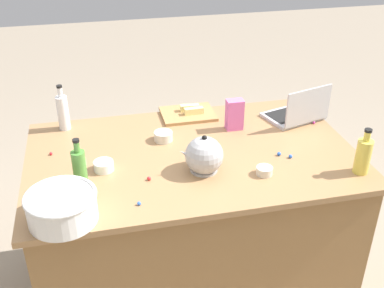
{
  "coord_description": "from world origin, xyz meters",
  "views": [
    {
      "loc": [
        0.45,
        1.98,
        2.1
      ],
      "look_at": [
        0.0,
        0.0,
        0.95
      ],
      "focal_mm": 44.23,
      "sensor_mm": 36.0,
      "label": 1
    }
  ],
  "objects_px": {
    "bottle_oil": "(363,155)",
    "cutting_board": "(188,114)",
    "ramekin_small": "(264,171)",
    "bottle_olive": "(80,168)",
    "mixing_bowl_large": "(62,207)",
    "bottle_vinegar": "(63,112)",
    "butter_stick_right": "(194,111)",
    "butter_stick_left": "(190,108)",
    "candy_bag": "(235,115)",
    "laptop": "(298,112)",
    "kettle": "(204,156)",
    "ramekin_medium": "(104,166)",
    "ramekin_wide": "(163,136)"
  },
  "relations": [
    {
      "from": "bottle_oil",
      "to": "cutting_board",
      "type": "distance_m",
      "value": 1.01
    },
    {
      "from": "bottle_oil",
      "to": "ramekin_small",
      "type": "relative_size",
      "value": 2.97
    },
    {
      "from": "bottle_olive",
      "to": "mixing_bowl_large",
      "type": "bearing_deg",
      "value": 71.16
    },
    {
      "from": "bottle_vinegar",
      "to": "mixing_bowl_large",
      "type": "bearing_deg",
      "value": 89.88
    },
    {
      "from": "bottle_oil",
      "to": "butter_stick_right",
      "type": "bearing_deg",
      "value": -49.97
    },
    {
      "from": "butter_stick_left",
      "to": "bottle_oil",
      "type": "bearing_deg",
      "value": 129.01
    },
    {
      "from": "ramekin_small",
      "to": "butter_stick_left",
      "type": "bearing_deg",
      "value": -74.54
    },
    {
      "from": "bottle_oil",
      "to": "butter_stick_right",
      "type": "xyz_separation_m",
      "value": [
        0.63,
        -0.74,
        -0.05
      ]
    },
    {
      "from": "bottle_oil",
      "to": "candy_bag",
      "type": "relative_size",
      "value": 1.33
    },
    {
      "from": "laptop",
      "to": "bottle_olive",
      "type": "xyz_separation_m",
      "value": [
        1.21,
        0.4,
        0.05
      ]
    },
    {
      "from": "kettle",
      "to": "mixing_bowl_large",
      "type": "bearing_deg",
      "value": 20.06
    },
    {
      "from": "cutting_board",
      "to": "ramekin_medium",
      "type": "relative_size",
      "value": 3.26
    },
    {
      "from": "cutting_board",
      "to": "ramekin_medium",
      "type": "xyz_separation_m",
      "value": [
        0.51,
        0.48,
        0.01
      ]
    },
    {
      "from": "kettle",
      "to": "candy_bag",
      "type": "distance_m",
      "value": 0.46
    },
    {
      "from": "laptop",
      "to": "candy_bag",
      "type": "xyz_separation_m",
      "value": [
        0.38,
        0.02,
        0.04
      ]
    },
    {
      "from": "bottle_vinegar",
      "to": "cutting_board",
      "type": "relative_size",
      "value": 0.84
    },
    {
      "from": "ramekin_medium",
      "to": "mixing_bowl_large",
      "type": "bearing_deg",
      "value": 61.82
    },
    {
      "from": "bottle_olive",
      "to": "cutting_board",
      "type": "relative_size",
      "value": 0.79
    },
    {
      "from": "bottle_oil",
      "to": "butter_stick_left",
      "type": "relative_size",
      "value": 2.05
    },
    {
      "from": "ramekin_small",
      "to": "ramekin_medium",
      "type": "relative_size",
      "value": 0.82
    },
    {
      "from": "mixing_bowl_large",
      "to": "ramekin_wide",
      "type": "relative_size",
      "value": 2.96
    },
    {
      "from": "bottle_oil",
      "to": "ramekin_small",
      "type": "distance_m",
      "value": 0.46
    },
    {
      "from": "laptop",
      "to": "mixing_bowl_large",
      "type": "distance_m",
      "value": 1.43
    },
    {
      "from": "bottle_oil",
      "to": "ramekin_medium",
      "type": "bearing_deg",
      "value": -13.64
    },
    {
      "from": "mixing_bowl_large",
      "to": "cutting_board",
      "type": "bearing_deg",
      "value": -130.09
    },
    {
      "from": "bottle_vinegar",
      "to": "butter_stick_right",
      "type": "relative_size",
      "value": 2.32
    },
    {
      "from": "bottle_olive",
      "to": "butter_stick_left",
      "type": "height_order",
      "value": "bottle_olive"
    },
    {
      "from": "ramekin_small",
      "to": "butter_stick_right",
      "type": "bearing_deg",
      "value": -74.67
    },
    {
      "from": "ramekin_wide",
      "to": "bottle_oil",
      "type": "bearing_deg",
      "value": 149.11
    },
    {
      "from": "bottle_olive",
      "to": "ramekin_wide",
      "type": "height_order",
      "value": "bottle_olive"
    },
    {
      "from": "cutting_board",
      "to": "ramekin_wide",
      "type": "relative_size",
      "value": 3.13
    },
    {
      "from": "ramekin_medium",
      "to": "bottle_vinegar",
      "type": "bearing_deg",
      "value": -69.11
    },
    {
      "from": "butter_stick_left",
      "to": "ramekin_small",
      "type": "bearing_deg",
      "value": 105.46
    },
    {
      "from": "laptop",
      "to": "ramekin_small",
      "type": "xyz_separation_m",
      "value": [
        0.38,
        0.49,
        -0.03
      ]
    },
    {
      "from": "ramekin_small",
      "to": "candy_bag",
      "type": "distance_m",
      "value": 0.47
    },
    {
      "from": "bottle_olive",
      "to": "bottle_oil",
      "type": "bearing_deg",
      "value": 172.38
    },
    {
      "from": "bottle_oil",
      "to": "candy_bag",
      "type": "xyz_separation_m",
      "value": [
        0.45,
        -0.55,
        -0.01
      ]
    },
    {
      "from": "cutting_board",
      "to": "butter_stick_right",
      "type": "bearing_deg",
      "value": 143.0
    },
    {
      "from": "bottle_oil",
      "to": "kettle",
      "type": "height_order",
      "value": "bottle_oil"
    },
    {
      "from": "bottle_olive",
      "to": "cutting_board",
      "type": "bearing_deg",
      "value": -135.87
    },
    {
      "from": "kettle",
      "to": "butter_stick_left",
      "type": "xyz_separation_m",
      "value": [
        -0.07,
        -0.61,
        -0.04
      ]
    },
    {
      "from": "ramekin_medium",
      "to": "candy_bag",
      "type": "height_order",
      "value": "candy_bag"
    },
    {
      "from": "ramekin_medium",
      "to": "candy_bag",
      "type": "distance_m",
      "value": 0.77
    },
    {
      "from": "bottle_vinegar",
      "to": "butter_stick_left",
      "type": "xyz_separation_m",
      "value": [
        -0.71,
        -0.03,
        -0.07
      ]
    },
    {
      "from": "bottle_vinegar",
      "to": "ramekin_medium",
      "type": "relative_size",
      "value": 2.74
    },
    {
      "from": "kettle",
      "to": "ramekin_small",
      "type": "relative_size",
      "value": 2.81
    },
    {
      "from": "bottle_oil",
      "to": "candy_bag",
      "type": "distance_m",
      "value": 0.71
    },
    {
      "from": "bottle_vinegar",
      "to": "bottle_oil",
      "type": "xyz_separation_m",
      "value": [
        -1.35,
        0.75,
        -0.01
      ]
    },
    {
      "from": "ramekin_small",
      "to": "ramekin_medium",
      "type": "distance_m",
      "value": 0.75
    },
    {
      "from": "ramekin_medium",
      "to": "ramekin_small",
      "type": "bearing_deg",
      "value": 164.41
    }
  ]
}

